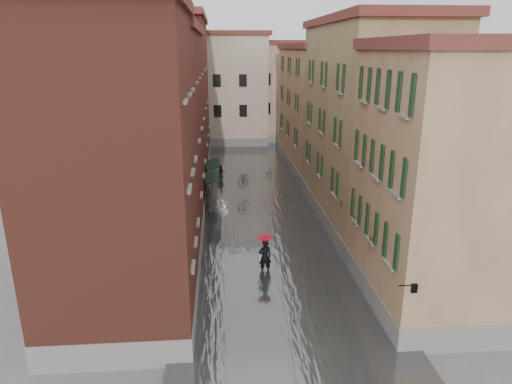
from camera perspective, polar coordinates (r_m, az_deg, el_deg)
name	(u,v)px	position (r m, az deg, el deg)	size (l,w,h in m)	color
ground	(278,284)	(23.86, 2.71, -11.47)	(120.00, 120.00, 0.00)	#5E5E61
floodwater	(257,202)	(35.69, 0.14, -1.20)	(10.00, 60.00, 0.20)	#4E5256
building_left_near	(119,176)	(19.83, -16.77, 1.99)	(6.00, 8.00, 13.00)	brown
building_left_mid	(155,134)	(30.46, -12.57, 7.07)	(6.00, 14.00, 12.50)	#57241B
building_left_far	(175,98)	(45.12, -10.10, 11.47)	(6.00, 16.00, 14.00)	brown
building_right_near	(441,185)	(21.86, 22.15, 0.79)	(6.00, 8.00, 11.50)	olive
building_right_mid	(366,127)	(31.65, 13.61, 7.85)	(6.00, 14.00, 13.00)	tan
building_right_far	(319,110)	(46.10, 7.85, 10.13)	(6.00, 16.00, 11.50)	olive
building_end_cream	(217,90)	(58.91, -4.85, 12.54)	(12.00, 9.00, 13.00)	beige
building_end_pink	(286,92)	(61.57, 3.77, 12.31)	(10.00, 9.00, 12.00)	tan
awning_near	(211,178)	(33.65, -5.61, 1.77)	(1.09, 3.04, 2.80)	black
awning_far	(212,165)	(37.37, -5.52, 3.38)	(1.09, 3.33, 2.80)	black
wall_lantern	(413,287)	(18.41, 19.05, -11.21)	(0.71, 0.22, 0.35)	black
window_planters	(358,215)	(23.69, 12.63, -2.77)	(0.59, 6.02, 0.84)	maroon
pedestrian_main	(265,252)	(24.43, 1.12, -7.55)	(0.88, 0.88, 2.06)	black
pedestrian_far	(221,173)	(41.48, -4.35, 2.35)	(0.71, 0.55, 1.46)	black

